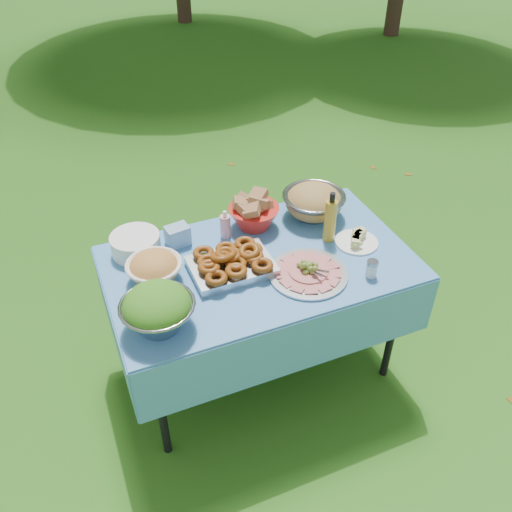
{
  "coord_description": "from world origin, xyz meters",
  "views": [
    {
      "loc": [
        -0.79,
        -1.86,
        2.4
      ],
      "look_at": [
        -0.02,
        0.0,
        0.8
      ],
      "focal_mm": 38.0,
      "sensor_mm": 36.0,
      "label": 1
    }
  ],
  "objects_px": {
    "pasta_bowl_steel": "(314,201)",
    "plate_stack": "(136,244)",
    "oil_bottle": "(330,217)",
    "salad_bowl": "(158,309)",
    "charcuterie_platter": "(309,268)",
    "picnic_table": "(259,318)",
    "bread_bowl": "(254,212)"
  },
  "relations": [
    {
      "from": "pasta_bowl_steel",
      "to": "plate_stack",
      "type": "bearing_deg",
      "value": 177.34
    },
    {
      "from": "plate_stack",
      "to": "pasta_bowl_steel",
      "type": "distance_m",
      "value": 0.95
    },
    {
      "from": "plate_stack",
      "to": "oil_bottle",
      "type": "height_order",
      "value": "oil_bottle"
    },
    {
      "from": "salad_bowl",
      "to": "charcuterie_platter",
      "type": "height_order",
      "value": "salad_bowl"
    },
    {
      "from": "salad_bowl",
      "to": "plate_stack",
      "type": "distance_m",
      "value": 0.54
    },
    {
      "from": "oil_bottle",
      "to": "picnic_table",
      "type": "bearing_deg",
      "value": -175.38
    },
    {
      "from": "salad_bowl",
      "to": "pasta_bowl_steel",
      "type": "distance_m",
      "value": 1.09
    },
    {
      "from": "plate_stack",
      "to": "pasta_bowl_steel",
      "type": "height_order",
      "value": "pasta_bowl_steel"
    },
    {
      "from": "plate_stack",
      "to": "charcuterie_platter",
      "type": "bearing_deg",
      "value": -34.21
    },
    {
      "from": "picnic_table",
      "to": "bread_bowl",
      "type": "xyz_separation_m",
      "value": [
        0.09,
        0.28,
        0.47
      ]
    },
    {
      "from": "pasta_bowl_steel",
      "to": "bread_bowl",
      "type": "bearing_deg",
      "value": 174.96
    },
    {
      "from": "pasta_bowl_steel",
      "to": "charcuterie_platter",
      "type": "bearing_deg",
      "value": -119.72
    },
    {
      "from": "pasta_bowl_steel",
      "to": "oil_bottle",
      "type": "height_order",
      "value": "oil_bottle"
    },
    {
      "from": "salad_bowl",
      "to": "plate_stack",
      "type": "bearing_deg",
      "value": 87.5
    },
    {
      "from": "bread_bowl",
      "to": "oil_bottle",
      "type": "height_order",
      "value": "oil_bottle"
    },
    {
      "from": "pasta_bowl_steel",
      "to": "charcuterie_platter",
      "type": "height_order",
      "value": "pasta_bowl_steel"
    },
    {
      "from": "plate_stack",
      "to": "bread_bowl",
      "type": "height_order",
      "value": "bread_bowl"
    },
    {
      "from": "plate_stack",
      "to": "pasta_bowl_steel",
      "type": "xyz_separation_m",
      "value": [
        0.95,
        -0.04,
        0.04
      ]
    },
    {
      "from": "plate_stack",
      "to": "bread_bowl",
      "type": "distance_m",
      "value": 0.62
    },
    {
      "from": "plate_stack",
      "to": "charcuterie_platter",
      "type": "distance_m",
      "value": 0.85
    },
    {
      "from": "salad_bowl",
      "to": "charcuterie_platter",
      "type": "bearing_deg",
      "value": 4.84
    },
    {
      "from": "picnic_table",
      "to": "oil_bottle",
      "type": "bearing_deg",
      "value": 4.62
    },
    {
      "from": "picnic_table",
      "to": "charcuterie_platter",
      "type": "bearing_deg",
      "value": -45.97
    },
    {
      "from": "picnic_table",
      "to": "pasta_bowl_steel",
      "type": "distance_m",
      "value": 0.68
    },
    {
      "from": "charcuterie_platter",
      "to": "oil_bottle",
      "type": "relative_size",
      "value": 1.37
    },
    {
      "from": "bread_bowl",
      "to": "pasta_bowl_steel",
      "type": "distance_m",
      "value": 0.33
    },
    {
      "from": "picnic_table",
      "to": "plate_stack",
      "type": "xyz_separation_m",
      "value": [
        -0.53,
        0.3,
        0.43
      ]
    },
    {
      "from": "picnic_table",
      "to": "oil_bottle",
      "type": "xyz_separation_m",
      "value": [
        0.39,
        0.03,
        0.52
      ]
    },
    {
      "from": "picnic_table",
      "to": "plate_stack",
      "type": "relative_size",
      "value": 6.05
    },
    {
      "from": "picnic_table",
      "to": "salad_bowl",
      "type": "bearing_deg",
      "value": -156.71
    },
    {
      "from": "plate_stack",
      "to": "charcuterie_platter",
      "type": "relative_size",
      "value": 0.64
    },
    {
      "from": "picnic_table",
      "to": "bread_bowl",
      "type": "bearing_deg",
      "value": 72.95
    }
  ]
}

